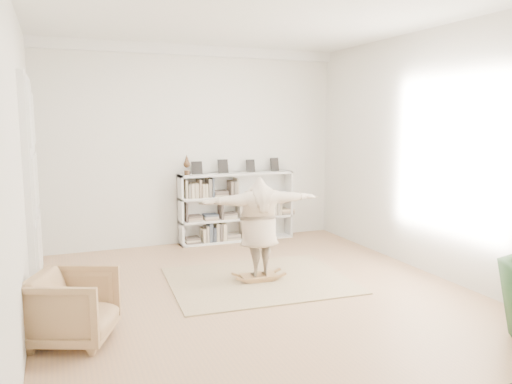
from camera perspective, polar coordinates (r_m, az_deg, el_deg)
floor at (r=6.80m, az=-0.10°, el=-11.38°), size 6.00×6.00×0.00m
room_shell at (r=9.28m, az=-7.14°, el=15.78°), size 6.00×6.00×6.00m
doors at (r=7.31m, az=-24.27°, el=0.56°), size 0.09×1.78×2.92m
bookshelf at (r=9.45m, az=-2.27°, el=-1.80°), size 2.20×0.35×1.64m
armchair at (r=5.60m, az=-20.19°, el=-12.29°), size 1.05×1.04×0.74m
rug at (r=7.24m, az=0.33°, el=-10.06°), size 2.62×2.15×0.02m
rocker_board at (r=7.22m, az=0.33°, el=-9.62°), size 0.53×0.34×0.11m
person at (r=7.02m, az=0.33°, el=-3.66°), size 1.76×0.58×1.41m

